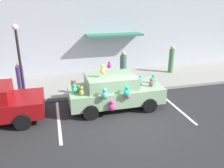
{
  "coord_description": "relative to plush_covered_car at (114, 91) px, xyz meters",
  "views": [
    {
      "loc": [
        -2.77,
        -7.76,
        4.75
      ],
      "look_at": [
        -0.12,
        2.26,
        0.9
      ],
      "focal_mm": 37.41,
      "sensor_mm": 36.0,
      "label": 1
    }
  ],
  "objects": [
    {
      "name": "ground_plane",
      "position": [
        0.18,
        -1.65,
        -0.8
      ],
      "size": [
        60.0,
        60.0,
        0.0
      ],
      "primitive_type": "plane",
      "color": "#262628"
    },
    {
      "name": "sidewalk",
      "position": [
        0.18,
        3.35,
        -0.73
      ],
      "size": [
        24.0,
        4.0,
        0.15
      ],
      "primitive_type": "cube",
      "color": "gray",
      "rests_on": "ground"
    },
    {
      "name": "storefront_building",
      "position": [
        0.19,
        5.5,
        2.39
      ],
      "size": [
        24.0,
        1.25,
        6.4
      ],
      "color": "#B2B7C1",
      "rests_on": "ground"
    },
    {
      "name": "parking_stripe_front",
      "position": [
        2.75,
        -0.65,
        -0.8
      ],
      "size": [
        0.12,
        3.6,
        0.01
      ],
      "primitive_type": "cube",
      "color": "silver",
      "rests_on": "ground"
    },
    {
      "name": "parking_stripe_rear",
      "position": [
        -2.55,
        -0.65,
        -0.8
      ],
      "size": [
        0.12,
        3.6,
        0.01
      ],
      "primitive_type": "cube",
      "color": "silver",
      "rests_on": "ground"
    },
    {
      "name": "plush_covered_car",
      "position": [
        0.0,
        0.0,
        0.0
      ],
      "size": [
        4.19,
        2.17,
        2.1
      ],
      "color": "#89AC81",
      "rests_on": "ground"
    },
    {
      "name": "teddy_bear_on_sidewalk",
      "position": [
        -1.64,
        1.83,
        -0.34
      ],
      "size": [
        0.35,
        0.29,
        0.67
      ],
      "color": "brown",
      "rests_on": "sidewalk"
    },
    {
      "name": "street_lamp_post",
      "position": [
        -4.04,
        1.85,
        1.53
      ],
      "size": [
        0.28,
        0.28,
        3.52
      ],
      "color": "black",
      "rests_on": "sidewalk"
    },
    {
      "name": "pedestrian_near_shopfront",
      "position": [
        1.37,
        3.02,
        0.15
      ],
      "size": [
        0.39,
        0.39,
        1.75
      ],
      "color": "#3E6258",
      "rests_on": "sidewalk"
    },
    {
      "name": "pedestrian_walking_past",
      "position": [
        -4.18,
        2.25,
        0.12
      ],
      "size": [
        0.36,
        0.36,
        1.67
      ],
      "color": "#6546A1",
      "rests_on": "sidewalk"
    },
    {
      "name": "pedestrian_by_lamp",
      "position": [
        4.85,
        3.77,
        0.18
      ],
      "size": [
        0.32,
        0.32,
        1.76
      ],
      "color": "#437648",
      "rests_on": "sidewalk"
    }
  ]
}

